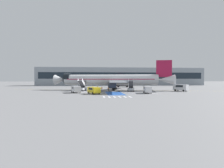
% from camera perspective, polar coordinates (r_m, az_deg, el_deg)
% --- Properties ---
extents(ground_plane, '(600.00, 600.00, 0.00)m').
position_cam_1_polar(ground_plane, '(65.57, 0.25, -2.01)').
color(ground_plane, slate).
extents(apron_leadline_yellow, '(76.77, 18.17, 0.01)m').
position_cam_1_polar(apron_leadline_yellow, '(65.20, -0.59, -2.02)').
color(apron_leadline_yellow, gold).
rests_on(apron_leadline_yellow, ground_plane).
extents(apron_stand_patch_blue, '(4.76, 13.64, 0.01)m').
position_cam_1_polar(apron_stand_patch_blue, '(50.55, 0.85, -3.04)').
color(apron_stand_patch_blue, '#2856A8').
rests_on(apron_stand_patch_blue, ground_plane).
extents(apron_walkway_bar_0, '(0.44, 3.60, 0.01)m').
position_cam_1_polar(apron_walkway_bar_0, '(39.87, -2.63, -4.26)').
color(apron_walkway_bar_0, silver).
rests_on(apron_walkway_bar_0, ground_plane).
extents(apron_walkway_bar_1, '(0.44, 3.60, 0.01)m').
position_cam_1_polar(apron_walkway_bar_1, '(39.95, -0.90, -4.24)').
color(apron_walkway_bar_1, silver).
rests_on(apron_walkway_bar_1, ground_plane).
extents(apron_walkway_bar_2, '(0.44, 3.60, 0.01)m').
position_cam_1_polar(apron_walkway_bar_2, '(40.06, 0.81, -4.23)').
color(apron_walkway_bar_2, silver).
rests_on(apron_walkway_bar_2, ground_plane).
extents(apron_walkway_bar_3, '(0.44, 3.60, 0.01)m').
position_cam_1_polar(apron_walkway_bar_3, '(40.21, 2.52, -4.21)').
color(apron_walkway_bar_3, silver).
rests_on(apron_walkway_bar_3, ground_plane).
extents(apron_walkway_bar_4, '(0.44, 3.60, 0.01)m').
position_cam_1_polar(apron_walkway_bar_4, '(40.40, 4.21, -4.18)').
color(apron_walkway_bar_4, silver).
rests_on(apron_walkway_bar_4, ground_plane).
extents(apron_walkway_bar_5, '(0.44, 3.60, 0.01)m').
position_cam_1_polar(apron_walkway_bar_5, '(40.62, 5.88, -4.16)').
color(apron_walkway_bar_5, silver).
rests_on(apron_walkway_bar_5, ground_plane).
extents(airliner, '(44.64, 36.27, 10.90)m').
position_cam_1_polar(airliner, '(64.99, -0.02, 1.38)').
color(airliner, silver).
rests_on(airliner, ground_plane).
extents(boarding_stairs_forward, '(3.24, 5.53, 4.38)m').
position_cam_1_polar(boarding_stairs_forward, '(62.88, -9.85, -1.23)').
color(boarding_stairs_forward, '#ADB2BA').
rests_on(boarding_stairs_forward, ground_plane).
extents(boarding_stairs_aft, '(3.24, 5.53, 4.34)m').
position_cam_1_polar(boarding_stairs_aft, '(59.99, 6.21, -1.35)').
color(boarding_stairs_aft, '#ADB2BA').
rests_on(boarding_stairs_aft, ground_plane).
extents(fuel_tanker, '(10.26, 3.21, 3.37)m').
position_cam_1_polar(fuel_tanker, '(90.44, 2.58, 0.02)').
color(fuel_tanker, '#38383D').
rests_on(fuel_tanker, ground_plane).
extents(service_van_0, '(2.49, 5.18, 2.05)m').
position_cam_1_polar(service_van_0, '(51.88, 11.45, -1.60)').
color(service_van_0, silver).
rests_on(service_van_0, ground_plane).
extents(service_van_1, '(3.41, 5.26, 2.03)m').
position_cam_1_polar(service_van_1, '(53.57, -11.72, -1.51)').
color(service_van_1, silver).
rests_on(service_van_1, ground_plane).
extents(service_van_2, '(4.22, 5.01, 2.31)m').
position_cam_1_polar(service_van_2, '(63.73, 21.51, -0.98)').
color(service_van_2, silver).
rests_on(service_van_2, ground_plane).
extents(service_van_3, '(3.73, 4.75, 1.87)m').
position_cam_1_polar(service_van_3, '(48.53, -5.94, -1.90)').
color(service_van_3, yellow).
rests_on(service_van_3, ground_plane).
extents(baggage_cart, '(2.08, 2.88, 0.87)m').
position_cam_1_polar(baggage_cart, '(56.11, -4.23, -2.34)').
color(baggage_cart, gray).
rests_on(baggage_cart, ground_plane).
extents(ground_crew_0, '(0.39, 0.49, 1.60)m').
position_cam_1_polar(ground_crew_0, '(60.58, -3.33, -1.43)').
color(ground_crew_0, '#191E38').
rests_on(ground_crew_0, ground_plane).
extents(ground_crew_1, '(0.31, 0.47, 1.85)m').
position_cam_1_polar(ground_crew_1, '(62.54, -4.71, -1.20)').
color(ground_crew_1, '#191E38').
rests_on(ground_crew_1, ground_plane).
extents(ground_crew_2, '(0.40, 0.49, 1.73)m').
position_cam_1_polar(ground_crew_2, '(61.71, -6.31, -1.31)').
color(ground_crew_2, black).
rests_on(ground_crew_2, ground_plane).
extents(ground_crew_3, '(0.40, 0.49, 1.61)m').
position_cam_1_polar(ground_crew_3, '(59.92, -1.20, -1.46)').
color(ground_crew_3, '#2D2D33').
rests_on(ground_crew_3, ground_plane).
extents(terminal_building, '(113.63, 12.10, 12.00)m').
position_cam_1_polar(terminal_building, '(121.80, 3.24, 2.42)').
color(terminal_building, '#89939E').
rests_on(terminal_building, ground_plane).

